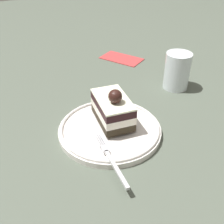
% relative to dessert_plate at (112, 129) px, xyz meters
% --- Properties ---
extents(ground_plane, '(2.40, 2.40, 0.00)m').
position_rel_dessert_plate_xyz_m(ground_plane, '(-0.00, -0.01, -0.01)').
color(ground_plane, '#4F584B').
extents(dessert_plate, '(0.19, 0.19, 0.02)m').
position_rel_dessert_plate_xyz_m(dessert_plate, '(0.00, 0.00, 0.00)').
color(dessert_plate, white).
rests_on(dessert_plate, ground_plane).
extents(cake_slice, '(0.06, 0.10, 0.07)m').
position_rel_dessert_plate_xyz_m(cake_slice, '(0.01, 0.01, 0.03)').
color(cake_slice, black).
rests_on(cake_slice, dessert_plate).
extents(fork, '(0.01, 0.13, 0.00)m').
position_rel_dessert_plate_xyz_m(fork, '(-0.04, -0.08, 0.01)').
color(fork, silver).
rests_on(fork, dessert_plate).
extents(drink_glass_near, '(0.06, 0.06, 0.09)m').
position_rel_dessert_plate_xyz_m(drink_glass_near, '(0.20, 0.11, 0.03)').
color(drink_glass_near, silver).
rests_on(drink_glass_near, ground_plane).
extents(folded_napkin, '(0.12, 0.13, 0.00)m').
position_rel_dessert_plate_xyz_m(folded_napkin, '(0.15, 0.31, -0.01)').
color(folded_napkin, '#B93939').
rests_on(folded_napkin, ground_plane).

